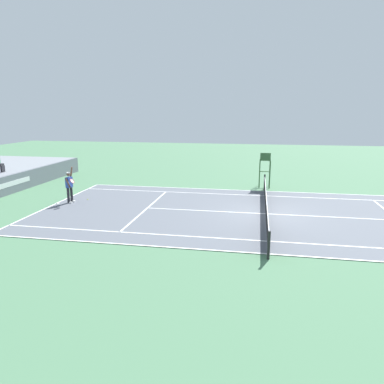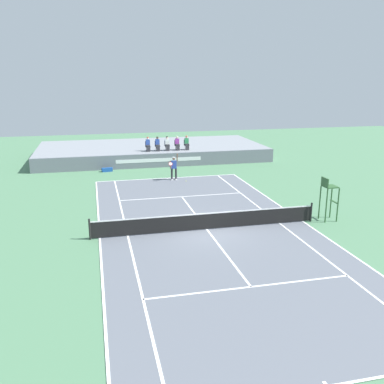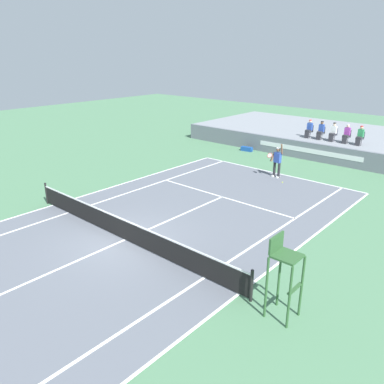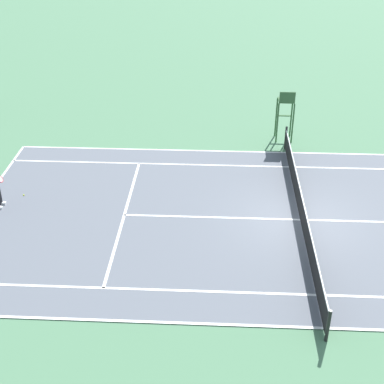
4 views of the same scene
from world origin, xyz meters
TOP-DOWN VIEW (x-y plane):
  - ground_plane at (0.00, 0.00)m, footprint 80.00×80.00m
  - court at (0.00, 0.00)m, footprint 11.08×23.88m
  - net at (0.00, 0.00)m, footprint 11.98×0.10m
  - tennis_ball at (1.20, 10.52)m, footprint 0.07×0.07m
  - umpire_chair at (6.91, 0.00)m, footprint 0.77×0.77m

SIDE VIEW (x-z plane):
  - ground_plane at x=0.00m, z-range 0.00..0.00m
  - court at x=0.00m, z-range 0.00..0.02m
  - tennis_ball at x=1.20m, z-range 0.00..0.07m
  - net at x=0.00m, z-range -0.01..1.06m
  - umpire_chair at x=6.91m, z-range 0.34..2.78m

